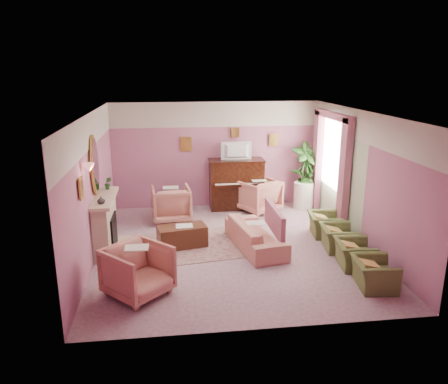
{
  "coord_description": "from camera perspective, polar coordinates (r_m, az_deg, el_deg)",
  "views": [
    {
      "loc": [
        -1.23,
        -8.41,
        3.63
      ],
      "look_at": [
        -0.12,
        0.4,
        1.11
      ],
      "focal_mm": 35.0,
      "sensor_mm": 36.0,
      "label": 1
    }
  ],
  "objects": [
    {
      "name": "wall_front",
      "position": [
        5.98,
        5.24,
        -6.1
      ],
      "size": [
        5.5,
        0.02,
        2.8
      ],
      "primitive_type": "cube",
      "color": "#855277",
      "rests_on": "floor"
    },
    {
      "name": "palm_pot",
      "position": [
        12.05,
        10.4,
        -1.11
      ],
      "size": [
        0.34,
        0.34,
        0.34
      ],
      "primitive_type": "cylinder",
      "color": "#8F5341",
      "rests_on": "floor"
    },
    {
      "name": "print_left_wall",
      "position": [
        7.6,
        -18.17,
        0.5
      ],
      "size": [
        0.03,
        0.28,
        0.36
      ],
      "primitive_type": "cube",
      "color": "#AE8837",
      "rests_on": "wall_left"
    },
    {
      "name": "mantel_shelf",
      "position": [
        9.07,
        -15.34,
        -0.8
      ],
      "size": [
        0.4,
        1.55,
        0.07
      ],
      "primitive_type": "cube",
      "color": "#BEA98B",
      "rests_on": "fireplace_surround"
    },
    {
      "name": "side_table",
      "position": [
        11.92,
        10.34,
        -0.39
      ],
      "size": [
        0.52,
        0.52,
        0.7
      ],
      "primitive_type": "cylinder",
      "color": "silver",
      "rests_on": "floor"
    },
    {
      "name": "curtain_left",
      "position": [
        10.1,
        15.43,
        1.94
      ],
      "size": [
        0.16,
        0.34,
        2.6
      ],
      "primitive_type": "cube",
      "color": "#9D546A",
      "rests_on": "floor"
    },
    {
      "name": "area_rug",
      "position": [
        9.36,
        -4.24,
        -6.97
      ],
      "size": [
        2.73,
        2.14,
        0.01
      ],
      "primitive_type": "cube",
      "rotation": [
        0.0,
        0.0,
        0.14
      ],
      "color": "#8D6462",
      "rests_on": "floor"
    },
    {
      "name": "hearth",
      "position": [
        9.41,
        -13.82,
        -7.24
      ],
      "size": [
        0.55,
        1.5,
        0.02
      ],
      "primitive_type": "cube",
      "color": "#BEA98B",
      "rests_on": "floor"
    },
    {
      "name": "piano_keyshelf",
      "position": [
        11.26,
        1.88,
        0.87
      ],
      "size": [
        1.3,
        0.12,
        0.06
      ],
      "primitive_type": "cube",
      "color": "black",
      "rests_on": "piano"
    },
    {
      "name": "stripe_panel",
      "position": [
        10.8,
        14.58,
        1.65
      ],
      "size": [
        0.01,
        3.0,
        2.15
      ],
      "primitive_type": "cube",
      "color": "#AEBD99",
      "rests_on": "wall_right"
    },
    {
      "name": "sconce_shade",
      "position": [
        7.86,
        -17.23,
        3.03
      ],
      "size": [
        0.2,
        0.2,
        0.16
      ],
      "primitive_type": "cone",
      "color": "#D47A65",
      "rests_on": "wall_left"
    },
    {
      "name": "picture_rail_band",
      "position": [
        11.53,
        -1.06,
        10.1
      ],
      "size": [
        5.5,
        0.01,
        0.65
      ],
      "primitive_type": "cube",
      "color": "beige",
      "rests_on": "wall_back"
    },
    {
      "name": "ceiling",
      "position": [
        8.54,
        1.13,
        10.28
      ],
      "size": [
        5.5,
        6.0,
        0.01
      ],
      "primitive_type": "cube",
      "color": "white",
      "rests_on": "wall_back"
    },
    {
      "name": "fireplace_surround",
      "position": [
        9.25,
        -15.27,
        -4.19
      ],
      "size": [
        0.3,
        1.4,
        1.1
      ],
      "primitive_type": "cube",
      "color": "#BEA98B",
      "rests_on": "floor"
    },
    {
      "name": "fire_ember",
      "position": [
        9.34,
        -14.27,
        -6.07
      ],
      "size": [
        0.06,
        0.54,
        0.1
      ],
      "primitive_type": "cube",
      "color": "orange",
      "rests_on": "floor"
    },
    {
      "name": "olive_chair_b",
      "position": [
        8.64,
        16.66,
        -7.26
      ],
      "size": [
        0.55,
        0.78,
        0.67
      ],
      "primitive_type": "imported",
      "color": "#576531",
      "rests_on": "floor"
    },
    {
      "name": "table_paper",
      "position": [
        9.19,
        -5.22,
        -4.43
      ],
      "size": [
        0.35,
        0.28,
        0.01
      ],
      "primitive_type": "cube",
      "color": "silver",
      "rests_on": "coffee_table"
    },
    {
      "name": "window_blind",
      "position": [
        10.88,
        14.15,
        5.16
      ],
      "size": [
        0.03,
        1.4,
        1.8
      ],
      "primitive_type": "cube",
      "color": "white",
      "rests_on": "wall_right"
    },
    {
      "name": "piano_top",
      "position": [
        11.46,
        1.63,
        4.17
      ],
      "size": [
        1.45,
        0.65,
        0.04
      ],
      "primitive_type": "cube",
      "color": "black",
      "rests_on": "piano"
    },
    {
      "name": "piano",
      "position": [
        11.61,
        1.61,
        0.98
      ],
      "size": [
        1.4,
        0.6,
        1.3
      ],
      "primitive_type": "cube",
      "color": "black",
      "rests_on": "floor"
    },
    {
      "name": "pelmet",
      "position": [
        10.73,
        14.06,
        9.67
      ],
      "size": [
        0.16,
        2.2,
        0.16
      ],
      "primitive_type": "cube",
      "color": "#9D546A",
      "rests_on": "wall_right"
    },
    {
      "name": "fireplace_inset",
      "position": [
        9.28,
        -14.59,
        -5.04
      ],
      "size": [
        0.18,
        0.72,
        0.68
      ],
      "primitive_type": "cube",
      "color": "black",
      "rests_on": "floor"
    },
    {
      "name": "mirror_frame",
      "position": [
        8.92,
        -16.55,
        3.36
      ],
      "size": [
        0.04,
        0.72,
        1.2
      ],
      "primitive_type": "ellipsoid",
      "color": "#AE8837",
      "rests_on": "wall_left"
    },
    {
      "name": "piano_keys",
      "position": [
        11.25,
        1.88,
        1.07
      ],
      "size": [
        1.2,
        0.08,
        0.02
      ],
      "primitive_type": "cube",
      "color": "white",
      "rests_on": "piano"
    },
    {
      "name": "coffee_table",
      "position": [
        9.27,
        -5.49,
        -5.77
      ],
      "size": [
        1.08,
        0.7,
        0.45
      ],
      "primitive_type": "cube",
      "rotation": [
        0.0,
        0.0,
        0.22
      ],
      "color": "#462415",
      "rests_on": "floor"
    },
    {
      "name": "mantel_plant",
      "position": [
        9.55,
        -14.92,
        1.12
      ],
      "size": [
        0.16,
        0.16,
        0.28
      ],
      "primitive_type": "imported",
      "color": "#214E19",
      "rests_on": "mantel_shelf"
    },
    {
      "name": "floral_armchair_left",
      "position": [
        10.77,
        -6.91,
        -1.3
      ],
      "size": [
        0.91,
        0.91,
        0.95
      ],
      "primitive_type": "imported",
      "color": "tan",
      "rests_on": "floor"
    },
    {
      "name": "olive_chair_d",
      "position": [
        10.05,
        12.97,
        -3.69
      ],
      "size": [
        0.55,
        0.78,
        0.67
      ],
      "primitive_type": "imported",
      "color": "#576531",
      "rests_on": "floor"
    },
    {
      "name": "television",
      "position": [
        11.36,
        1.68,
        5.55
      ],
      "size": [
        0.8,
        0.12,
        0.48
      ],
      "primitive_type": "imported",
      "color": "black",
      "rests_on": "piano"
    },
    {
      "name": "mantel_vase",
      "position": [
        8.56,
        -15.77,
        -1.04
      ],
      "size": [
        0.16,
        0.16,
        0.16
      ],
      "primitive_type": "imported",
      "color": "beige",
      "rests_on": "mantel_shelf"
    },
    {
      "name": "floor",
      "position": [
        9.24,
        1.04,
        -7.27
      ],
      "size": [
        5.5,
        6.0,
        0.01
      ],
      "primitive_type": "cube",
      "color": "gray",
      "rests_on": "ground"
    },
    {
      "name": "wall_back",
      "position": [
        11.69,
        -1.04,
        4.86
      ],
      "size": [
        5.5,
        0.02,
        2.8
      ],
      "primitive_type": "cube",
      "color": "#855277",
      "rests_on": "floor"
    },
    {
      "name": "floral_armchair_right",
      "position": [
        11.4,
        4.57,
        -0.26
      ],
      "size": [
        0.91,
        0.91,
        0.95
      ],
      "primitive_type": "imported",
      "color": "tan",
      "rests_on": "floor"
    },
    {
      "name": "palm_plant",
      "position": [
        11.82,
        10.61,
        3.02
      ],
      "size": [
        0.76,
        0.76,
        1.44
      ],
      "primitive_type": "imported",
      "color": "#214E19",
      "rests_on": "palm_pot"
    },
    {
      "name": "wall_right",
      "position": [
        9.57,
        17.61,
        1.63
      ],
      "size": [
        0.02,
        6.0,
        2.8
      ],
      "primitive_type": "cube",
      "color": "#855277",
      "rests_on": "floor"
    },
    {
      "name": "olive_chair_a",
      "position": [
        7.97,
        19.02,
        -9.49
      ],
      "size": [
        0.55,
        0.78,
        0.67
      ],
      "primitive_type": "imported",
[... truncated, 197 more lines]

